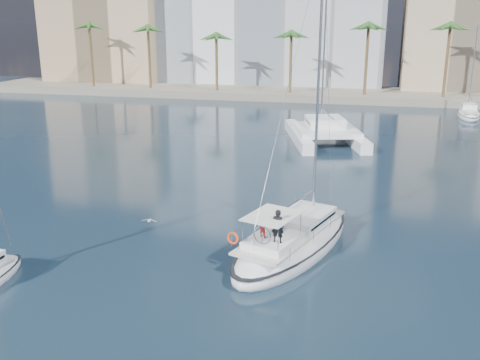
# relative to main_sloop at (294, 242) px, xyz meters

# --- Properties ---
(ground) EXTENTS (160.00, 160.00, 0.00)m
(ground) POSITION_rel_main_sloop_xyz_m (-3.83, 1.07, -0.53)
(ground) COLOR black
(ground) RESTS_ON ground
(quay) EXTENTS (120.00, 14.00, 1.20)m
(quay) POSITION_rel_main_sloop_xyz_m (-3.83, 62.07, 0.07)
(quay) COLOR gray
(quay) RESTS_ON ground
(building_modern) EXTENTS (42.00, 16.00, 28.00)m
(building_modern) POSITION_rel_main_sloop_xyz_m (-15.83, 74.07, 13.47)
(building_modern) COLOR white
(building_modern) RESTS_ON ground
(building_tan_left) EXTENTS (22.00, 14.00, 22.00)m
(building_tan_left) POSITION_rel_main_sloop_xyz_m (-45.83, 70.07, 10.47)
(building_tan_left) COLOR tan
(building_tan_left) RESTS_ON ground
(building_beige) EXTENTS (20.00, 14.00, 20.00)m
(building_beige) POSITION_rel_main_sloop_xyz_m (18.17, 71.07, 9.47)
(building_beige) COLOR tan
(building_beige) RESTS_ON ground
(palm_left) EXTENTS (3.60, 3.60, 12.30)m
(palm_left) POSITION_rel_main_sloop_xyz_m (-37.83, 58.07, 9.75)
(palm_left) COLOR brown
(palm_left) RESTS_ON ground
(palm_centre) EXTENTS (3.60, 3.60, 12.30)m
(palm_centre) POSITION_rel_main_sloop_xyz_m (-3.83, 58.07, 9.75)
(palm_centre) COLOR brown
(palm_centre) RESTS_ON ground
(main_sloop) EXTENTS (7.09, 12.14, 17.18)m
(main_sloop) POSITION_rel_main_sloop_xyz_m (0.00, 0.00, 0.00)
(main_sloop) COLOR white
(main_sloop) RESTS_ON ground
(catamaran) EXTENTS (10.07, 14.62, 19.22)m
(catamaran) POSITION_rel_main_sloop_xyz_m (-0.91, 28.61, 0.65)
(catamaran) COLOR white
(catamaran) RESTS_ON ground
(seagull) EXTENTS (0.96, 0.41, 0.18)m
(seagull) POSITION_rel_main_sloop_xyz_m (-8.75, 0.75, 0.17)
(seagull) COLOR silver
(seagull) RESTS_ON ground
(moored_yacht_a) EXTENTS (3.37, 9.52, 11.90)m
(moored_yacht_a) POSITION_rel_main_sloop_xyz_m (16.17, 48.07, -0.53)
(moored_yacht_a) COLOR white
(moored_yacht_a) RESTS_ON ground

